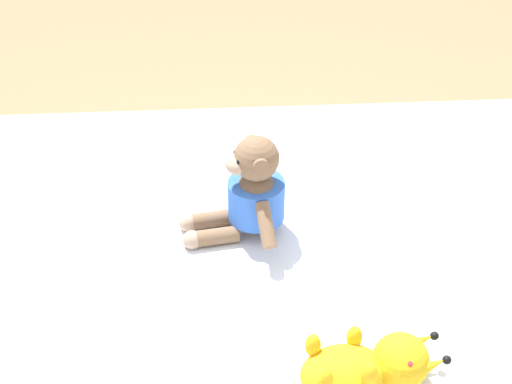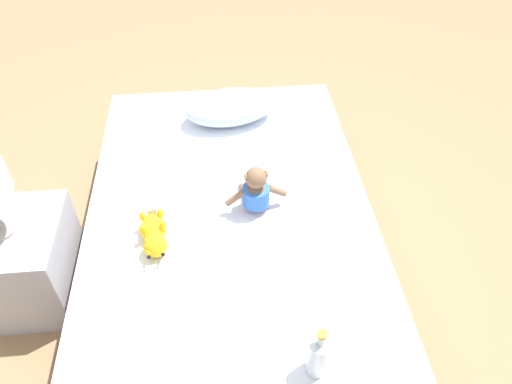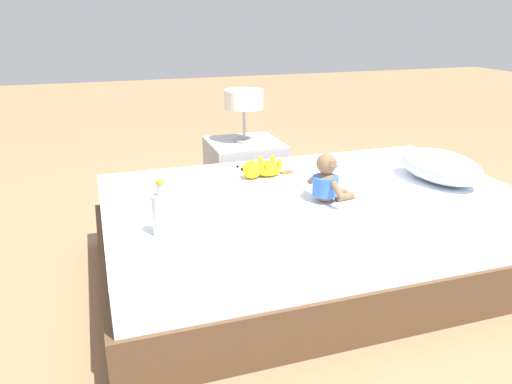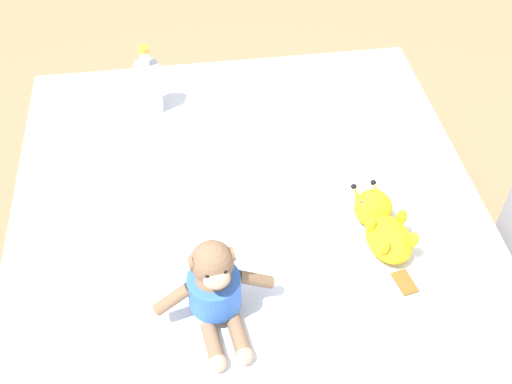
{
  "view_description": "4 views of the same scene",
  "coord_description": "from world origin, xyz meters",
  "px_view_note": "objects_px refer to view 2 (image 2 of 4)",
  "views": [
    {
      "loc": [
        -1.2,
        0.08,
        1.5
      ],
      "look_at": [
        0.12,
        0.0,
        0.52
      ],
      "focal_mm": 54.61,
      "sensor_mm": 36.0,
      "label": 1
    },
    {
      "loc": [
        -0.03,
        -1.53,
        2.0
      ],
      "look_at": [
        0.12,
        0.0,
        0.52
      ],
      "focal_mm": 33.95,
      "sensor_mm": 36.0,
      "label": 2
    },
    {
      "loc": [
        2.09,
        -1.0,
        1.27
      ],
      "look_at": [
        0.04,
        -0.32,
        0.48
      ],
      "focal_mm": 34.79,
      "sensor_mm": 36.0,
      "label": 3
    },
    {
      "loc": [
        0.14,
        0.82,
        1.67
      ],
      "look_at": [
        -0.01,
        -0.25,
        0.55
      ],
      "focal_mm": 43.54,
      "sensor_mm": 36.0,
      "label": 4
    }
  ],
  "objects_px": {
    "nightstand": "(19,263)",
    "plush_yellow_creature": "(154,235)",
    "pillow": "(230,107)",
    "glass_bottle": "(318,355)",
    "bed": "(232,240)",
    "plush_monkey": "(255,191)"
  },
  "relations": [
    {
      "from": "nightstand",
      "to": "plush_yellow_creature",
      "type": "bearing_deg",
      "value": -8.98
    },
    {
      "from": "pillow",
      "to": "nightstand",
      "type": "relative_size",
      "value": 1.13
    },
    {
      "from": "glass_bottle",
      "to": "plush_yellow_creature",
      "type": "bearing_deg",
      "value": 133.03
    },
    {
      "from": "bed",
      "to": "plush_monkey",
      "type": "relative_size",
      "value": 7.24
    },
    {
      "from": "pillow",
      "to": "plush_monkey",
      "type": "bearing_deg",
      "value": -83.79
    },
    {
      "from": "plush_monkey",
      "to": "plush_yellow_creature",
      "type": "relative_size",
      "value": 0.87
    },
    {
      "from": "glass_bottle",
      "to": "nightstand",
      "type": "relative_size",
      "value": 0.49
    },
    {
      "from": "plush_monkey",
      "to": "glass_bottle",
      "type": "relative_size",
      "value": 1.25
    },
    {
      "from": "pillow",
      "to": "glass_bottle",
      "type": "xyz_separation_m",
      "value": [
        0.21,
        -1.48,
        0.01
      ]
    },
    {
      "from": "pillow",
      "to": "glass_bottle",
      "type": "distance_m",
      "value": 1.5
    },
    {
      "from": "pillow",
      "to": "glass_bottle",
      "type": "bearing_deg",
      "value": -82.0
    },
    {
      "from": "pillow",
      "to": "glass_bottle",
      "type": "relative_size",
      "value": 2.31
    },
    {
      "from": "bed",
      "to": "pillow",
      "type": "height_order",
      "value": "pillow"
    },
    {
      "from": "bed",
      "to": "nightstand",
      "type": "bearing_deg",
      "value": -176.53
    },
    {
      "from": "bed",
      "to": "glass_bottle",
      "type": "relative_size",
      "value": 9.06
    },
    {
      "from": "bed",
      "to": "pillow",
      "type": "relative_size",
      "value": 3.92
    },
    {
      "from": "plush_yellow_creature",
      "to": "nightstand",
      "type": "bearing_deg",
      "value": 171.02
    },
    {
      "from": "glass_bottle",
      "to": "bed",
      "type": "bearing_deg",
      "value": 107.76
    },
    {
      "from": "bed",
      "to": "plush_monkey",
      "type": "distance_m",
      "value": 0.33
    },
    {
      "from": "plush_yellow_creature",
      "to": "nightstand",
      "type": "relative_size",
      "value": 0.7
    },
    {
      "from": "pillow",
      "to": "plush_yellow_creature",
      "type": "xyz_separation_m",
      "value": [
        -0.37,
        -0.87,
        -0.03
      ]
    },
    {
      "from": "plush_monkey",
      "to": "glass_bottle",
      "type": "bearing_deg",
      "value": -80.45
    }
  ]
}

